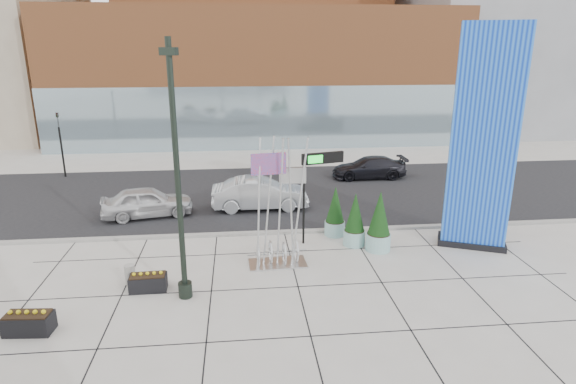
{
  "coord_description": "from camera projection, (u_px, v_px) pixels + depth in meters",
  "views": [
    {
      "loc": [
        -0.9,
        -15.96,
        8.1
      ],
      "look_at": [
        0.96,
        2.0,
        2.55
      ],
      "focal_mm": 30.0,
      "sensor_mm": 36.0,
      "label": 1
    }
  ],
  "objects": [
    {
      "name": "car_white_west",
      "position": [
        147.0,
        202.0,
        23.43
      ],
      "size": [
        4.6,
        2.6,
        1.48
      ],
      "primitive_type": "imported",
      "rotation": [
        0.0,
        0.0,
        1.78
      ],
      "color": "silver",
      "rests_on": "ground"
    },
    {
      "name": "lamp_post",
      "position": [
        179.0,
        200.0,
        15.13
      ],
      "size": [
        0.57,
        0.46,
        8.33
      ],
      "rotation": [
        0.0,
        0.0,
        -0.4
      ],
      "color": "black",
      "rests_on": "ground"
    },
    {
      "name": "box_planter_south",
      "position": [
        29.0,
        322.0,
        14.04
      ],
      "size": [
        1.39,
        0.78,
        0.74
      ],
      "rotation": [
        0.0,
        0.0,
        -0.08
      ],
      "color": "black",
      "rests_on": "ground"
    },
    {
      "name": "public_art_sculpture",
      "position": [
        278.0,
        233.0,
        18.14
      ],
      "size": [
        2.24,
        1.2,
        4.97
      ],
      "rotation": [
        0.0,
        0.0,
        0.05
      ],
      "color": "silver",
      "rests_on": "ground"
    },
    {
      "name": "round_planter_east",
      "position": [
        379.0,
        223.0,
        19.46
      ],
      "size": [
        1.01,
        1.01,
        2.53
      ],
      "color": "#8BBBB9",
      "rests_on": "ground"
    },
    {
      "name": "box_planter_north",
      "position": [
        148.0,
        282.0,
        16.48
      ],
      "size": [
        1.28,
        0.68,
        0.69
      ],
      "rotation": [
        0.0,
        0.0,
        0.04
      ],
      "color": "black",
      "rests_on": "ground"
    },
    {
      "name": "round_planter_west",
      "position": [
        355.0,
        221.0,
        20.0
      ],
      "size": [
        0.91,
        0.91,
        2.28
      ],
      "color": "#8BBBB9",
      "rests_on": "ground"
    },
    {
      "name": "car_silver_mid",
      "position": [
        260.0,
        194.0,
        24.54
      ],
      "size": [
        4.87,
        1.72,
        1.6
      ],
      "primitive_type": "imported",
      "rotation": [
        0.0,
        0.0,
        1.58
      ],
      "color": "#B1B4B9",
      "rests_on": "ground"
    },
    {
      "name": "ground",
      "position": [
        268.0,
        275.0,
        17.64
      ],
      "size": [
        160.0,
        160.0,
        0.0
      ],
      "primitive_type": "plane",
      "color": "#9E9991",
      "rests_on": "ground"
    },
    {
      "name": "overhead_street_sign",
      "position": [
        320.0,
        167.0,
        19.55
      ],
      "size": [
        1.81,
        0.62,
        3.88
      ],
      "rotation": [
        0.0,
        0.0,
        0.25
      ],
      "color": "black",
      "rests_on": "ground"
    },
    {
      "name": "concrete_bollard",
      "position": [
        130.0,
        275.0,
        16.9
      ],
      "size": [
        0.37,
        0.37,
        0.72
      ],
      "primitive_type": "cylinder",
      "color": "gray",
      "rests_on": "ground"
    },
    {
      "name": "curb_edge",
      "position": [
        262.0,
        233.0,
        21.43
      ],
      "size": [
        80.0,
        0.3,
        0.12
      ],
      "primitive_type": "cube",
      "color": "gray",
      "rests_on": "ground"
    },
    {
      "name": "street_asphalt",
      "position": [
        257.0,
        194.0,
        27.14
      ],
      "size": [
        80.0,
        12.0,
        0.02
      ],
      "primitive_type": "cube",
      "color": "black",
      "rests_on": "ground"
    },
    {
      "name": "traffic_signal",
      "position": [
        61.0,
        141.0,
        30.04
      ],
      "size": [
        0.15,
        0.18,
        4.1
      ],
      "color": "black",
      "rests_on": "ground"
    },
    {
      "name": "building_grey_parking",
      "position": [
        506.0,
        35.0,
        47.98
      ],
      "size": [
        20.0,
        18.0,
        18.0
      ],
      "primitive_type": "cube",
      "color": "slate",
      "rests_on": "ground"
    },
    {
      "name": "tower_podium",
      "position": [
        259.0,
        76.0,
        41.79
      ],
      "size": [
        34.0,
        10.0,
        11.0
      ],
      "primitive_type": "cube",
      "color": "#AC5F32",
      "rests_on": "ground"
    },
    {
      "name": "blue_pylon",
      "position": [
        483.0,
        144.0,
        19.05
      ],
      "size": [
        2.94,
        2.15,
        8.95
      ],
      "rotation": [
        0.0,
        0.0,
        -0.4
      ],
      "color": "#0C32B8",
      "rests_on": "ground"
    },
    {
      "name": "car_dark_east",
      "position": [
        369.0,
        168.0,
        30.28
      ],
      "size": [
        4.61,
        1.89,
        1.34
      ],
      "primitive_type": "imported",
      "rotation": [
        0.0,
        0.0,
        -1.58
      ],
      "color": "black",
      "rests_on": "ground"
    },
    {
      "name": "round_planter_mid",
      "position": [
        335.0,
        212.0,
        21.07
      ],
      "size": [
        0.9,
        0.9,
        2.24
      ],
      "color": "#8BBBB9",
      "rests_on": "ground"
    },
    {
      "name": "tower_glass_front",
      "position": [
        262.0,
        118.0,
        38.11
      ],
      "size": [
        34.0,
        0.6,
        5.0
      ],
      "primitive_type": "cube",
      "color": "#8CA5B2",
      "rests_on": "ground"
    }
  ]
}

